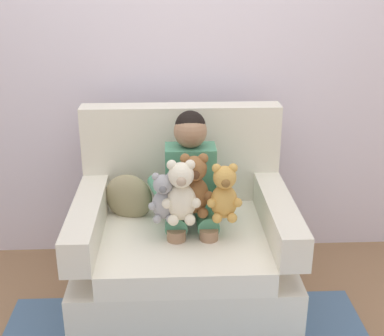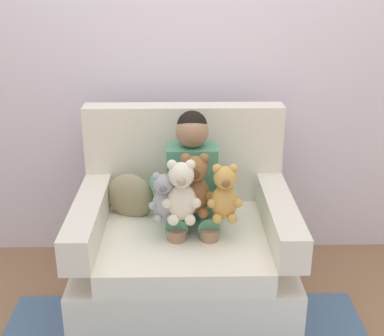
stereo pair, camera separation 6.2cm
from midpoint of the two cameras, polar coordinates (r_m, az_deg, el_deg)
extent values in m
plane|color=#936D4C|center=(2.91, -1.54, -14.82)|extent=(8.00, 8.00, 0.00)
cube|color=silver|center=(3.04, -2.03, 13.52)|extent=(6.00, 0.10, 2.60)
cube|color=silver|center=(2.81, -1.57, -11.95)|extent=(1.10, 0.90, 0.35)
cube|color=white|center=(2.62, -1.60, -8.53)|extent=(0.82, 0.76, 0.12)
cube|color=silver|center=(2.89, -1.83, 1.72)|extent=(1.10, 0.14, 0.55)
cube|color=silver|center=(2.59, -12.30, -5.78)|extent=(0.14, 0.76, 0.17)
cube|color=silver|center=(2.60, 8.99, -5.41)|extent=(0.14, 0.76, 0.17)
cube|color=#4C9370|center=(2.68, -0.84, -1.02)|extent=(0.26, 0.16, 0.34)
sphere|color=#9E7556|center=(2.60, -0.87, 4.09)|extent=(0.17, 0.17, 0.17)
sphere|color=black|center=(2.60, -0.88, 4.70)|extent=(0.16, 0.16, 0.16)
cylinder|color=#4C9370|center=(2.64, -2.48, -5.54)|extent=(0.11, 0.26, 0.11)
cylinder|color=#9E7556|center=(2.60, -2.41, -9.80)|extent=(0.09, 0.09, 0.30)
cylinder|color=#4C9370|center=(2.64, 1.01, -5.48)|extent=(0.11, 0.26, 0.11)
cylinder|color=#9E7556|center=(2.60, 1.16, -9.73)|extent=(0.09, 0.09, 0.30)
cylinder|color=#4C9370|center=(2.58, -4.31, -2.51)|extent=(0.13, 0.27, 0.07)
cylinder|color=#4C9370|center=(2.59, 2.79, -2.38)|extent=(0.13, 0.27, 0.07)
ellipsoid|color=brown|center=(2.52, -0.48, -3.03)|extent=(0.15, 0.12, 0.19)
sphere|color=brown|center=(2.45, -0.48, -0.07)|extent=(0.12, 0.12, 0.12)
sphere|color=#4C2D19|center=(2.41, -0.43, -0.76)|extent=(0.05, 0.05, 0.05)
sphere|color=brown|center=(2.44, -1.50, 1.05)|extent=(0.05, 0.05, 0.05)
sphere|color=brown|center=(2.48, -2.05, -3.21)|extent=(0.05, 0.05, 0.05)
sphere|color=brown|center=(2.50, -1.35, -5.05)|extent=(0.05, 0.05, 0.05)
sphere|color=brown|center=(2.44, 0.53, 1.08)|extent=(0.05, 0.05, 0.05)
sphere|color=brown|center=(2.49, 1.16, -3.16)|extent=(0.05, 0.05, 0.05)
sphere|color=brown|center=(2.51, 0.50, -5.02)|extent=(0.05, 0.05, 0.05)
ellipsoid|color=silver|center=(2.46, -1.93, -3.77)|extent=(0.14, 0.12, 0.19)
sphere|color=silver|center=(2.39, -1.97, -0.80)|extent=(0.12, 0.12, 0.12)
sphere|color=tan|center=(2.34, -1.95, -1.52)|extent=(0.05, 0.05, 0.05)
sphere|color=silver|center=(2.38, -3.02, 0.33)|extent=(0.05, 0.05, 0.05)
sphere|color=silver|center=(2.42, -3.55, -3.97)|extent=(0.05, 0.05, 0.05)
sphere|color=silver|center=(2.44, -2.83, -5.82)|extent=(0.05, 0.05, 0.05)
sphere|color=silver|center=(2.38, -0.96, 0.36)|extent=(0.05, 0.05, 0.05)
sphere|color=silver|center=(2.42, -0.30, -3.91)|extent=(0.05, 0.05, 0.05)
sphere|color=silver|center=(2.44, -0.96, -5.79)|extent=(0.05, 0.05, 0.05)
ellipsoid|color=#9E9EA3|center=(2.48, -3.91, -4.11)|extent=(0.11, 0.10, 0.15)
sphere|color=#9E9EA3|center=(2.42, -3.98, -1.83)|extent=(0.10, 0.10, 0.10)
sphere|color=slate|center=(2.39, -4.00, -2.40)|extent=(0.04, 0.04, 0.04)
sphere|color=#9E9EA3|center=(2.42, -4.79, -0.97)|extent=(0.04, 0.04, 0.04)
sphere|color=#9E9EA3|center=(2.45, -5.18, -4.27)|extent=(0.04, 0.04, 0.04)
sphere|color=#9E9EA3|center=(2.47, -4.62, -5.70)|extent=(0.04, 0.04, 0.04)
sphere|color=#9E9EA3|center=(2.41, -3.21, -0.94)|extent=(0.04, 0.04, 0.04)
sphere|color=#9E9EA3|center=(2.45, -2.67, -4.23)|extent=(0.04, 0.04, 0.04)
sphere|color=#9E9EA3|center=(2.46, -3.17, -5.68)|extent=(0.04, 0.04, 0.04)
ellipsoid|color=gold|center=(2.48, 2.85, -3.74)|extent=(0.13, 0.11, 0.17)
sphere|color=gold|center=(2.42, 2.93, -1.05)|extent=(0.11, 0.11, 0.11)
sphere|color=brown|center=(2.38, 3.03, -1.70)|extent=(0.04, 0.04, 0.04)
sphere|color=gold|center=(2.40, 2.01, -0.03)|extent=(0.04, 0.04, 0.04)
sphere|color=gold|center=(2.44, 1.45, -3.92)|extent=(0.04, 0.04, 0.04)
sphere|color=gold|center=(2.46, 2.08, -5.60)|extent=(0.05, 0.05, 0.05)
sphere|color=gold|center=(2.41, 3.86, 0.00)|extent=(0.04, 0.04, 0.04)
sphere|color=gold|center=(2.45, 4.38, -3.86)|extent=(0.04, 0.04, 0.04)
sphere|color=gold|center=(2.47, 3.77, -5.56)|extent=(0.05, 0.05, 0.05)
ellipsoid|color=#998C66|center=(2.77, -7.68, -3.26)|extent=(0.28, 0.18, 0.26)
camera|label=1|loc=(0.03, -90.72, -0.29)|focal=47.97mm
camera|label=2|loc=(0.03, 89.28, 0.29)|focal=47.97mm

